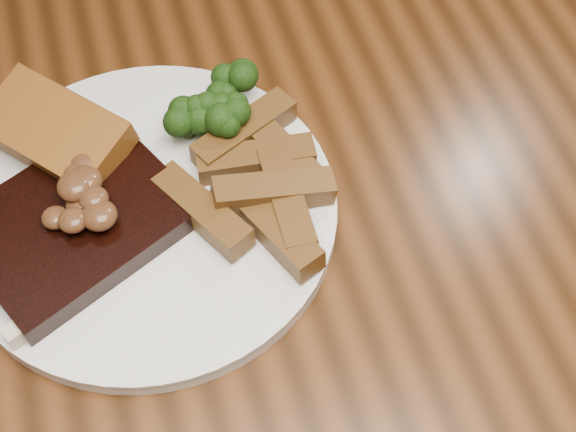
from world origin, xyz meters
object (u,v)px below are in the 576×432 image
object	(u,v)px
dining_table	(271,282)
potato_wedges	(251,187)
steak	(76,223)
garlic_bread	(61,147)
plate	(149,213)

from	to	relation	value
dining_table	potato_wedges	bearing A→B (deg)	105.49
dining_table	steak	bearing A→B (deg)	167.51
steak	garlic_bread	world-z (taller)	garlic_bread
dining_table	potato_wedges	size ratio (longest dim) A/B	12.75
potato_wedges	steak	bearing A→B (deg)	177.54
garlic_bread	potato_wedges	xyz separation A→B (m)	(0.14, -0.08, -0.00)
plate	steak	bearing A→B (deg)	-174.19
steak	garlic_bread	bearing A→B (deg)	65.18
garlic_bread	potato_wedges	world-z (taller)	garlic_bread
garlic_bread	steak	bearing A→B (deg)	-40.11
dining_table	plate	size ratio (longest dim) A/B	5.22
steak	potato_wedges	distance (m)	0.14
dining_table	plate	bearing A→B (deg)	157.08
dining_table	garlic_bread	distance (m)	0.22
dining_table	garlic_bread	xyz separation A→B (m)	(-0.15, 0.11, 0.12)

